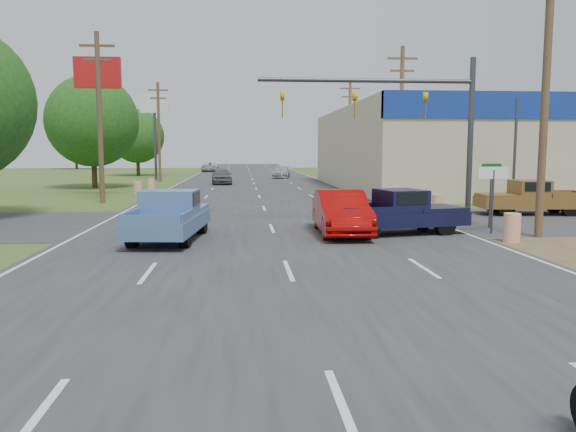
{
  "coord_description": "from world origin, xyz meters",
  "views": [
    {
      "loc": [
        -1.19,
        -6.28,
        3.11
      ],
      "look_at": [
        0.09,
        9.25,
        1.3
      ],
      "focal_mm": 35.0,
      "sensor_mm": 36.0,
      "label": 1
    }
  ],
  "objects": [
    {
      "name": "utility_pole_5",
      "position": [
        -9.5,
        28.0,
        5.32
      ],
      "size": [
        2.0,
        0.28,
        10.0
      ],
      "color": "#4C3823",
      "rests_on": "ground"
    },
    {
      "name": "barrel_0",
      "position": [
        8.0,
        12.0,
        0.5
      ],
      "size": [
        0.56,
        0.56,
        1.0
      ],
      "primitive_type": "cylinder",
      "color": "orange",
      "rests_on": "ground"
    },
    {
      "name": "main_road",
      "position": [
        0.0,
        40.0,
        0.01
      ],
      "size": [
        15.0,
        180.0,
        0.02
      ],
      "primitive_type": "cube",
      "color": "#2D2D30",
      "rests_on": "ground"
    },
    {
      "name": "street_name_sign",
      "position": [
        8.8,
        15.5,
        1.61
      ],
      "size": [
        0.8,
        0.08,
        2.61
      ],
      "color": "#3F3F44",
      "rests_on": "ground"
    },
    {
      "name": "ground",
      "position": [
        0.0,
        0.0,
        0.0
      ],
      "size": [
        200.0,
        200.0,
        0.0
      ],
      "primitive_type": "plane",
      "color": "#385321",
      "rests_on": "ground"
    },
    {
      "name": "barrel_2",
      "position": [
        -8.5,
        34.0,
        0.5
      ],
      "size": [
        0.56,
        0.56,
        1.0
      ],
      "primitive_type": "cylinder",
      "color": "orange",
      "rests_on": "ground"
    },
    {
      "name": "red_convertible",
      "position": [
        2.5,
        14.32,
        0.82
      ],
      "size": [
        1.87,
        5.01,
        1.64
      ],
      "primitive_type": "imported",
      "rotation": [
        0.0,
        0.0,
        -0.03
      ],
      "color": "#9E0907",
      "rests_on": "ground"
    },
    {
      "name": "blue_pickup",
      "position": [
        -3.7,
        13.53,
        0.88
      ],
      "size": [
        2.55,
        5.45,
        1.75
      ],
      "rotation": [
        0.0,
        0.0,
        -0.1
      ],
      "color": "black",
      "rests_on": "ground"
    },
    {
      "name": "utility_pole_3",
      "position": [
        9.5,
        49.0,
        5.32
      ],
      "size": [
        2.0,
        0.28,
        10.0
      ],
      "color": "#4C3823",
      "rests_on": "ground"
    },
    {
      "name": "barrel_1",
      "position": [
        8.4,
        20.5,
        0.5
      ],
      "size": [
        0.56,
        0.56,
        1.0
      ],
      "primitive_type": "cylinder",
      "color": "orange",
      "rests_on": "ground"
    },
    {
      "name": "utility_pole_6",
      "position": [
        -9.5,
        52.0,
        5.32
      ],
      "size": [
        2.0,
        0.28,
        10.0
      ],
      "color": "#4C3823",
      "rests_on": "ground"
    },
    {
      "name": "tree_2",
      "position": [
        -14.2,
        66.0,
        4.95
      ],
      "size": [
        6.72,
        6.72,
        8.32
      ],
      "color": "#422D19",
      "rests_on": "ground"
    },
    {
      "name": "distant_car_white",
      "position": [
        -5.93,
        79.84,
        0.73
      ],
      "size": [
        2.48,
        5.27,
        1.46
      ],
      "primitive_type": "imported",
      "rotation": [
        0.0,
        0.0,
        3.13
      ],
      "color": "silver",
      "rests_on": "ground"
    },
    {
      "name": "navy_pickup",
      "position": [
        4.75,
        14.22,
        0.85
      ],
      "size": [
        5.36,
        2.96,
        1.68
      ],
      "rotation": [
        0.0,
        0.0,
        -1.36
      ],
      "color": "black",
      "rests_on": "ground"
    },
    {
      "name": "barrel_3",
      "position": [
        -8.2,
        38.0,
        0.5
      ],
      "size": [
        0.56,
        0.56,
        1.0
      ],
      "primitive_type": "cylinder",
      "color": "orange",
      "rests_on": "ground"
    },
    {
      "name": "cross_road",
      "position": [
        0.0,
        18.0,
        0.01
      ],
      "size": [
        120.0,
        10.0,
        0.02
      ],
      "primitive_type": "cube",
      "color": "#2D2D30",
      "rests_on": "ground"
    },
    {
      "name": "distant_car_grey",
      "position": [
        -3.07,
        46.92,
        0.77
      ],
      "size": [
        2.15,
        4.62,
        1.53
      ],
      "primitive_type": "imported",
      "rotation": [
        0.0,
        0.0,
        0.08
      ],
      "color": "#5B5A5F",
      "rests_on": "ground"
    },
    {
      "name": "pole_sign_left_far",
      "position": [
        -10.5,
        56.0,
        7.17
      ],
      "size": [
        3.0,
        0.35,
        9.2
      ],
      "color": "#3F3F44",
      "rests_on": "ground"
    },
    {
      "name": "signal_mast",
      "position": [
        5.82,
        17.0,
        4.8
      ],
      "size": [
        9.12,
        0.4,
        7.0
      ],
      "color": "#3F3F44",
      "rests_on": "ground"
    },
    {
      "name": "tree_5",
      "position": [
        30.0,
        95.0,
        5.88
      ],
      "size": [
        7.98,
        7.98,
        9.88
      ],
      "color": "#422D19",
      "rests_on": "ground"
    },
    {
      "name": "lane_sign",
      "position": [
        8.2,
        14.0,
        1.9
      ],
      "size": [
        1.2,
        0.08,
        2.52
      ],
      "color": "#3F3F44",
      "rests_on": "ground"
    },
    {
      "name": "utility_pole_1",
      "position": [
        9.5,
        13.0,
        5.32
      ],
      "size": [
        2.0,
        0.28,
        10.0
      ],
      "color": "#4C3823",
      "rests_on": "ground"
    },
    {
      "name": "pole_sign_left_near",
      "position": [
        -10.5,
        32.0,
        7.17
      ],
      "size": [
        3.0,
        0.35,
        9.2
      ],
      "color": "#3F3F44",
      "rests_on": "ground"
    },
    {
      "name": "utility_pole_2",
      "position": [
        9.5,
        31.0,
        5.32
      ],
      "size": [
        2.0,
        0.28,
        10.0
      ],
      "color": "#4C3823",
      "rests_on": "ground"
    },
    {
      "name": "brown_pickup",
      "position": [
        12.84,
        20.07,
        0.86
      ],
      "size": [
        5.24,
        2.36,
        1.69
      ],
      "rotation": [
        0.0,
        0.0,
        1.49
      ],
      "color": "black",
      "rests_on": "ground"
    },
    {
      "name": "distant_car_silver",
      "position": [
        3.39,
        58.66,
        0.67
      ],
      "size": [
        2.59,
        4.83,
        1.33
      ],
      "primitive_type": "imported",
      "rotation": [
        0.0,
        0.0,
        -0.16
      ],
      "color": "#B1B1B6",
      "rests_on": "ground"
    },
    {
      "name": "tree_6",
      "position": [
        -30.0,
        95.0,
        6.51
      ],
      "size": [
        8.82,
        8.82,
        10.92
      ],
      "color": "#422D19",
      "rests_on": "ground"
    },
    {
      "name": "tree_1",
      "position": [
        -13.5,
        42.0,
        5.57
      ],
      "size": [
        7.56,
        7.56,
        9.36
      ],
      "color": "#422D19",
      "rests_on": "ground"
    }
  ]
}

